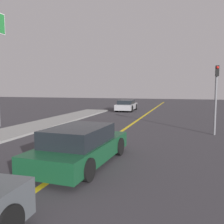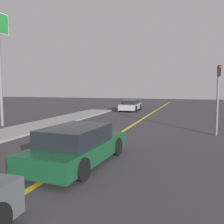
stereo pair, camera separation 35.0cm
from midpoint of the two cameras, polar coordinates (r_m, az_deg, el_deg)
The scene contains 5 objects.
road_center_line at distance 15.04m, azimuth 3.55°, elevation -4.16°, with size 0.20×60.00×0.01m.
sidewalk_left at distance 14.78m, azimuth -22.16°, elevation -4.53°, with size 2.55×29.48×0.11m.
car_far_distant at distance 8.46m, azimuth -6.65°, elevation -7.63°, with size 2.12×4.65×1.29m.
car_parked_left_lot at distance 27.41m, azimuth 4.62°, elevation 1.52°, with size 1.96×4.49×1.19m.
traffic_light at distance 14.31m, azimuth 23.71°, elevation 4.11°, with size 0.18×0.40×3.70m.
Camera 2 is at (3.85, 3.70, 2.56)m, focal length 40.00 mm.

